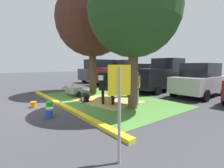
% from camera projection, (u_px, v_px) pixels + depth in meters
% --- Properties ---
extents(ground_plane, '(80.00, 80.00, 0.00)m').
position_uv_depth(ground_plane, '(62.00, 105.00, 7.83)').
color(ground_plane, '#38383D').
extents(grass_island, '(7.91, 4.75, 0.02)m').
position_uv_depth(grass_island, '(107.00, 99.00, 9.05)').
color(grass_island, '#477A33').
rests_on(grass_island, ground).
extents(curb_yellow, '(9.11, 0.24, 0.12)m').
position_uv_depth(curb_yellow, '(62.00, 105.00, 7.50)').
color(curb_yellow, yellow).
rests_on(curb_yellow, ground).
extents(hay_bedding, '(3.54, 2.87, 0.04)m').
position_uv_depth(hay_bedding, '(108.00, 101.00, 8.59)').
color(hay_bedding, tan).
rests_on(hay_bedding, ground).
extents(shade_tree_left, '(4.66, 4.66, 7.12)m').
position_uv_depth(shade_tree_left, '(92.00, 21.00, 10.55)').
color(shade_tree_left, brown).
rests_on(shade_tree_left, ground).
extents(shade_tree_right, '(3.84, 3.84, 6.05)m').
position_uv_depth(shade_tree_right, '(134.00, 11.00, 6.70)').
color(shade_tree_right, brown).
rests_on(shade_tree_right, ground).
extents(cow_holstein, '(2.23, 2.70, 1.58)m').
position_uv_depth(cow_holstein, '(112.00, 80.00, 8.36)').
color(cow_holstein, black).
rests_on(cow_holstein, ground).
extents(calf_lying, '(1.22, 1.06, 0.48)m').
position_uv_depth(calf_lying, '(85.00, 97.00, 8.65)').
color(calf_lying, black).
rests_on(calf_lying, ground).
extents(person_handler, '(0.34, 0.53, 1.64)m').
position_uv_depth(person_handler, '(136.00, 87.00, 7.69)').
color(person_handler, slate).
rests_on(person_handler, ground).
extents(person_visitor_near, '(0.51, 0.34, 1.51)m').
position_uv_depth(person_visitor_near, '(130.00, 84.00, 9.72)').
color(person_visitor_near, slate).
rests_on(person_visitor_near, ground).
extents(wheelbarrow, '(1.62, 0.76, 0.63)m').
position_uv_depth(wheelbarrow, '(74.00, 90.00, 9.92)').
color(wheelbarrow, gray).
rests_on(wheelbarrow, ground).
extents(parking_sign, '(0.17, 0.43, 1.90)m').
position_uv_depth(parking_sign, '(119.00, 95.00, 3.02)').
color(parking_sign, '#99999E').
rests_on(parking_sign, ground).
extents(bucket_orange, '(0.28, 0.28, 0.27)m').
position_uv_depth(bucket_orange, '(34.00, 104.00, 7.31)').
color(bucket_orange, orange).
rests_on(bucket_orange, ground).
extents(bucket_green, '(0.31, 0.31, 0.33)m').
position_uv_depth(bucket_green, '(49.00, 105.00, 7.06)').
color(bucket_green, green).
rests_on(bucket_green, ground).
extents(bucket_yellow, '(0.32, 0.32, 0.31)m').
position_uv_depth(bucket_yellow, '(50.00, 112.00, 6.12)').
color(bucket_yellow, yellow).
rests_on(bucket_yellow, ground).
extents(bucket_blue, '(0.31, 0.31, 0.30)m').
position_uv_depth(bucket_blue, '(49.00, 113.00, 5.93)').
color(bucket_blue, blue).
rests_on(bucket_blue, ground).
extents(suv_dark_grey, '(2.24, 4.66, 2.52)m').
position_uv_depth(suv_dark_grey, '(100.00, 71.00, 18.38)').
color(suv_dark_grey, '#3D3D42').
rests_on(suv_dark_grey, ground).
extents(pickup_truck_maroon, '(2.36, 5.46, 2.42)m').
position_uv_depth(pickup_truck_maroon, '(119.00, 73.00, 16.29)').
color(pickup_truck_maroon, maroon).
rests_on(pickup_truck_maroon, ground).
extents(sedan_silver, '(2.14, 4.46, 2.02)m').
position_uv_depth(sedan_silver, '(137.00, 76.00, 14.16)').
color(sedan_silver, silver).
rests_on(sedan_silver, ground).
extents(pickup_truck_black, '(2.36, 5.46, 2.42)m').
position_uv_depth(pickup_truck_black, '(161.00, 76.00, 12.21)').
color(pickup_truck_black, black).
rests_on(pickup_truck_black, ground).
extents(sedan_red, '(2.14, 4.46, 2.02)m').
position_uv_depth(sedan_red, '(200.00, 80.00, 10.00)').
color(sedan_red, '#B7B7BC').
rests_on(sedan_red, ground).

